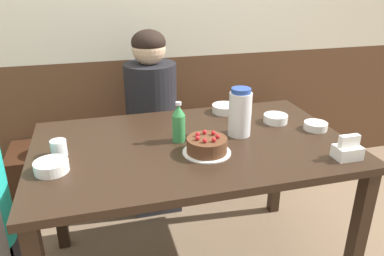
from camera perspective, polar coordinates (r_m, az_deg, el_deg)
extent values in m
cube|color=brown|center=(2.79, -5.67, 1.17)|extent=(4.80, 0.04, 0.93)
cube|color=#381E11|center=(2.70, -4.65, -5.44)|extent=(1.98, 0.38, 0.43)
cube|color=black|center=(1.74, 0.01, -2.71)|extent=(1.44, 0.88, 0.03)
cube|color=black|center=(1.93, 23.81, -15.34)|extent=(0.06, 0.06, 0.73)
cube|color=black|center=(2.23, -19.94, -9.18)|extent=(0.06, 0.06, 0.73)
cube|color=black|center=(2.46, 12.85, -5.08)|extent=(0.06, 0.06, 0.73)
cylinder|color=white|center=(1.63, 2.26, -3.71)|extent=(0.21, 0.21, 0.01)
cylinder|color=#56331E|center=(1.62, 2.28, -2.61)|extent=(0.18, 0.18, 0.06)
sphere|color=red|center=(1.60, 3.93, -1.26)|extent=(0.02, 0.02, 0.02)
sphere|color=red|center=(1.63, 3.27, -0.75)|extent=(0.02, 0.02, 0.02)
sphere|color=red|center=(1.64, 1.92, -0.62)|extent=(0.02, 0.02, 0.02)
sphere|color=red|center=(1.62, 0.84, -0.96)|extent=(0.02, 0.02, 0.02)
sphere|color=red|center=(1.58, 0.83, -1.54)|extent=(0.02, 0.02, 0.02)
sphere|color=red|center=(1.56, 1.96, -1.92)|extent=(0.02, 0.02, 0.02)
sphere|color=red|center=(1.57, 3.37, -1.79)|extent=(0.02, 0.02, 0.02)
cylinder|color=white|center=(1.79, 7.32, 2.11)|extent=(0.11, 0.11, 0.21)
cylinder|color=#28479E|center=(1.75, 7.50, 5.68)|extent=(0.09, 0.09, 0.02)
cylinder|color=#388E4C|center=(1.72, -2.03, -0.03)|extent=(0.06, 0.06, 0.13)
cone|color=#388E4C|center=(1.69, -2.07, 2.73)|extent=(0.06, 0.06, 0.05)
cylinder|color=silver|center=(1.68, -2.09, 3.74)|extent=(0.03, 0.03, 0.01)
cube|color=white|center=(1.71, 22.57, -3.42)|extent=(0.11, 0.08, 0.05)
cube|color=white|center=(1.69, 22.84, -1.81)|extent=(0.09, 0.03, 0.05)
cylinder|color=white|center=(2.00, 12.61, 1.42)|extent=(0.12, 0.12, 0.04)
cylinder|color=white|center=(2.10, 5.01, 2.98)|extent=(0.14, 0.14, 0.04)
cylinder|color=white|center=(1.96, 18.32, 0.30)|extent=(0.12, 0.12, 0.04)
cylinder|color=white|center=(1.58, -20.63, -5.51)|extent=(0.13, 0.13, 0.04)
cylinder|color=silver|center=(1.69, -19.63, -2.91)|extent=(0.07, 0.07, 0.07)
cube|color=#33333D|center=(2.57, -5.76, -6.82)|extent=(0.30, 0.34, 0.45)
cylinder|color=black|center=(2.37, -6.22, 3.52)|extent=(0.32, 0.32, 0.53)
sphere|color=beige|center=(2.28, -6.61, 11.96)|extent=(0.20, 0.20, 0.20)
ellipsoid|color=black|center=(2.27, -6.65, 12.83)|extent=(0.20, 0.20, 0.15)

